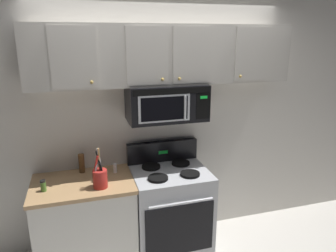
{
  "coord_description": "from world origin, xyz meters",
  "views": [
    {
      "loc": [
        -0.83,
        -2.3,
        2.2
      ],
      "look_at": [
        0.0,
        0.49,
        1.35
      ],
      "focal_mm": 33.26,
      "sensor_mm": 36.0,
      "label": 1
    }
  ],
  "objects": [
    {
      "name": "utensil_crock_red",
      "position": [
        -0.69,
        0.27,
        1.0
      ],
      "size": [
        0.13,
        0.13,
        0.38
      ],
      "color": "red",
      "rests_on": "counter_segment"
    },
    {
      "name": "stove_range",
      "position": [
        0.0,
        0.42,
        0.47
      ],
      "size": [
        0.76,
        0.69,
        1.12
      ],
      "color": "#B7BABF",
      "rests_on": "ground_plane"
    },
    {
      "name": "upper_cabinets",
      "position": [
        -0.0,
        0.57,
        2.02
      ],
      "size": [
        2.5,
        0.36,
        0.55
      ],
      "color": "#BCB7AD"
    },
    {
      "name": "counter_segment",
      "position": [
        -0.84,
        0.43,
        0.45
      ],
      "size": [
        0.93,
        0.65,
        0.9
      ],
      "color": "white",
      "rests_on": "ground_plane"
    },
    {
      "name": "salt_shaker",
      "position": [
        -0.53,
        0.54,
        0.95
      ],
      "size": [
        0.04,
        0.04,
        0.1
      ],
      "color": "white",
      "rests_on": "counter_segment"
    },
    {
      "name": "over_range_microwave",
      "position": [
        -0.0,
        0.54,
        1.58
      ],
      "size": [
        0.76,
        0.43,
        0.35
      ],
      "color": "black"
    },
    {
      "name": "spice_jar",
      "position": [
        -1.17,
        0.34,
        0.95
      ],
      "size": [
        0.05,
        0.05,
        0.1
      ],
      "color": "#4C7F33",
      "rests_on": "counter_segment"
    },
    {
      "name": "back_wall",
      "position": [
        0.0,
        0.79,
        1.35
      ],
      "size": [
        5.2,
        0.1,
        2.7
      ],
      "primitive_type": "cube",
      "color": "silver",
      "rests_on": "ground_plane"
    },
    {
      "name": "pepper_mill",
      "position": [
        -0.84,
        0.65,
        0.99
      ],
      "size": [
        0.06,
        0.06,
        0.19
      ],
      "primitive_type": "cylinder",
      "color": "brown",
      "rests_on": "counter_segment"
    }
  ]
}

